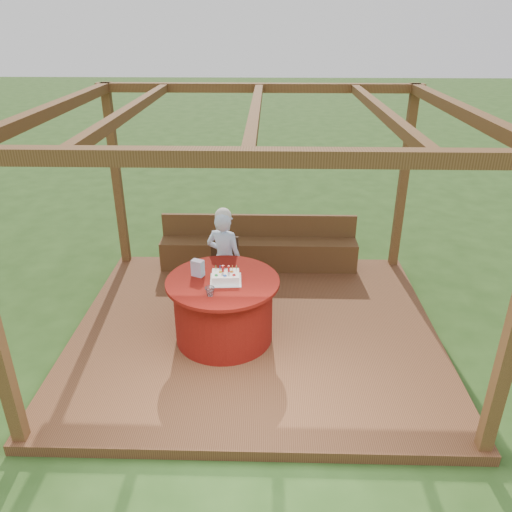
{
  "coord_description": "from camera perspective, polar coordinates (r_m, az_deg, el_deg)",
  "views": [
    {
      "loc": [
        0.15,
        -5.28,
        3.65
      ],
      "look_at": [
        0.0,
        0.25,
        1.0
      ],
      "focal_mm": 35.0,
      "sensor_mm": 36.0,
      "label": 1
    }
  ],
  "objects": [
    {
      "name": "pergola",
      "position": [
        5.43,
        -0.07,
        12.35
      ],
      "size": [
        4.5,
        4.0,
        2.72
      ],
      "color": "brown",
      "rests_on": "deck"
    },
    {
      "name": "drinking_glass",
      "position": [
        5.46,
        -5.3,
        -4.06
      ],
      "size": [
        0.12,
        0.12,
        0.1
      ],
      "primitive_type": "imported",
      "rotation": [
        0.0,
        0.0,
        -0.13
      ],
      "color": "white",
      "rests_on": "table"
    },
    {
      "name": "gift_bag",
      "position": [
        5.86,
        -6.67,
        -1.38
      ],
      "size": [
        0.16,
        0.14,
        0.2
      ],
      "primitive_type": "cube",
      "rotation": [
        0.0,
        0.0,
        -0.44
      ],
      "color": "#CF86B5",
      "rests_on": "table"
    },
    {
      "name": "table",
      "position": [
        5.98,
        -3.73,
        -6.04
      ],
      "size": [
        1.32,
        1.32,
        0.79
      ],
      "color": "maroon",
      "rests_on": "deck"
    },
    {
      "name": "birthday_cake",
      "position": [
        5.75,
        -3.49,
        -2.36
      ],
      "size": [
        0.38,
        0.38,
        0.17
      ],
      "color": "white",
      "rests_on": "table"
    },
    {
      "name": "elderly_woman",
      "position": [
        6.54,
        -3.63,
        -0.18
      ],
      "size": [
        0.57,
        0.47,
        1.38
      ],
      "color": "#A7CDF9",
      "rests_on": "deck"
    },
    {
      "name": "chair",
      "position": [
        6.9,
        -3.69,
        -1.0
      ],
      "size": [
        0.41,
        0.41,
        0.83
      ],
      "color": "#311E0F",
      "rests_on": "deck"
    },
    {
      "name": "bench",
      "position": [
        7.72,
        0.3,
        0.6
      ],
      "size": [
        3.0,
        0.42,
        0.8
      ],
      "color": "brown",
      "rests_on": "deck"
    },
    {
      "name": "deck",
      "position": [
        6.39,
        -0.06,
        -8.6
      ],
      "size": [
        4.5,
        4.0,
        0.12
      ],
      "primitive_type": "cube",
      "color": "brown",
      "rests_on": "ground"
    },
    {
      "name": "ground",
      "position": [
        6.42,
        -0.06,
        -9.05
      ],
      "size": [
        60.0,
        60.0,
        0.0
      ],
      "primitive_type": "plane",
      "color": "#244416",
      "rests_on": "ground"
    }
  ]
}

